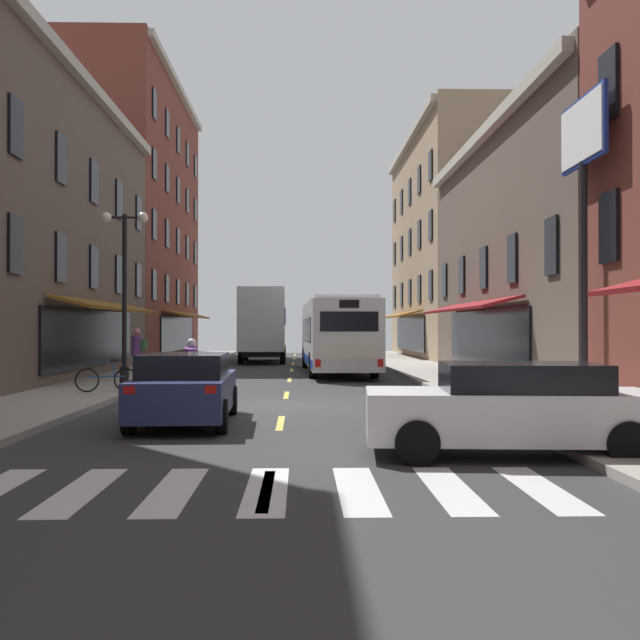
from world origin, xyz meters
TOP-DOWN VIEW (x-y plane):
  - ground_plane at (0.00, 0.00)m, footprint 34.80×80.00m
  - lane_centre_dashes at (0.00, -0.25)m, footprint 0.14×73.90m
  - crosswalk_near at (0.00, -10.00)m, footprint 7.10×2.80m
  - sidewalk_left at (-5.90, 0.00)m, footprint 3.00×80.00m
  - sidewalk_right at (5.90, 0.00)m, footprint 3.00×80.00m
  - billboard_sign at (7.05, -1.27)m, footprint 0.40×2.76m
  - transit_bus at (1.93, 13.94)m, footprint 2.91×12.29m
  - box_truck at (-1.66, 23.54)m, footprint 2.57×7.78m
  - sedan_near at (-1.91, -3.60)m, footprint 1.98×4.64m
  - sedan_mid at (3.62, -7.64)m, footprint 4.45×2.18m
  - motorcycle_rider at (-2.39, 0.70)m, footprint 0.62×2.07m
  - bicycle_near at (-5.02, 2.58)m, footprint 1.69×0.50m
  - pedestrian_near at (-5.07, 6.90)m, footprint 0.51×0.36m
  - street_lamp_twin at (-4.94, 4.41)m, footprint 1.42×0.32m

SIDE VIEW (x-z plane):
  - ground_plane at x=0.00m, z-range -0.10..0.00m
  - lane_centre_dashes at x=0.00m, z-range 0.00..0.01m
  - crosswalk_near at x=0.00m, z-range 0.00..0.01m
  - sidewalk_left at x=-5.90m, z-range 0.00..0.14m
  - sidewalk_right at x=5.90m, z-range 0.00..0.14m
  - bicycle_near at x=-5.02m, z-range 0.05..0.96m
  - motorcycle_rider at x=-2.39m, z-range -0.12..1.54m
  - sedan_mid at x=3.62m, z-range 0.02..1.42m
  - sedan_near at x=-1.91m, z-range 0.02..1.43m
  - pedestrian_near at x=-5.07m, z-range 0.19..1.96m
  - transit_bus at x=1.93m, z-range 0.08..3.21m
  - box_truck at x=-1.66m, z-range 0.05..4.07m
  - street_lamp_twin at x=-4.94m, z-range 0.43..5.73m
  - billboard_sign at x=7.05m, z-range 2.02..9.24m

